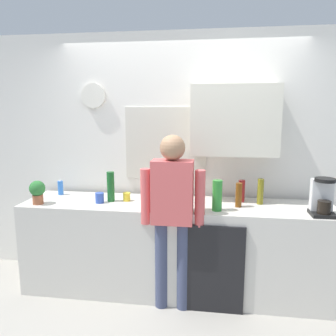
% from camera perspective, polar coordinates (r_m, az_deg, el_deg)
% --- Properties ---
extents(ground_plane, '(8.00, 8.00, 0.00)m').
position_cam_1_polar(ground_plane, '(3.32, 0.73, -22.89)').
color(ground_plane, '#9E998E').
extents(kitchen_counter, '(3.02, 0.64, 0.91)m').
position_cam_1_polar(kitchen_counter, '(3.37, 1.41, -13.63)').
color(kitchen_counter, beige).
rests_on(kitchen_counter, ground_plane).
extents(dishwasher_panel, '(0.56, 0.02, 0.82)m').
position_cam_1_polar(dishwasher_panel, '(3.07, 7.72, -17.13)').
color(dishwasher_panel, black).
rests_on(dishwasher_panel, ground_plane).
extents(back_wall_assembly, '(4.62, 0.42, 2.60)m').
position_cam_1_polar(back_wall_assembly, '(3.51, 3.28, 2.67)').
color(back_wall_assembly, white).
rests_on(back_wall_assembly, ground_plane).
extents(coffee_maker, '(0.20, 0.20, 0.33)m').
position_cam_1_polar(coffee_maker, '(3.15, 25.26, -4.78)').
color(coffee_maker, black).
rests_on(coffee_maker, kitchen_counter).
extents(bottle_dark_sauce, '(0.06, 0.06, 0.18)m').
position_cam_1_polar(bottle_dark_sauce, '(3.03, 1.06, -5.43)').
color(bottle_dark_sauce, black).
rests_on(bottle_dark_sauce, kitchen_counter).
extents(bottle_olive_oil, '(0.06, 0.06, 0.25)m').
position_cam_1_polar(bottle_olive_oil, '(3.29, 15.76, -3.95)').
color(bottle_olive_oil, olive).
rests_on(bottle_olive_oil, kitchen_counter).
extents(bottle_clear_soda, '(0.09, 0.09, 0.28)m').
position_cam_1_polar(bottle_clear_soda, '(3.00, 8.53, -4.74)').
color(bottle_clear_soda, '#2D8C33').
rests_on(bottle_clear_soda, kitchen_counter).
extents(bottle_red_vinegar, '(0.06, 0.06, 0.22)m').
position_cam_1_polar(bottle_red_vinegar, '(3.33, 12.66, -3.92)').
color(bottle_red_vinegar, maroon).
rests_on(bottle_red_vinegar, kitchen_counter).
extents(bottle_amber_beer, '(0.06, 0.06, 0.23)m').
position_cam_1_polar(bottle_amber_beer, '(3.15, 12.18, -4.60)').
color(bottle_amber_beer, brown).
rests_on(bottle_amber_beer, kitchen_counter).
extents(bottle_green_wine, '(0.07, 0.07, 0.30)m').
position_cam_1_polar(bottle_green_wine, '(3.31, -9.92, -3.19)').
color(bottle_green_wine, '#195923').
rests_on(bottle_green_wine, kitchen_counter).
extents(cup_blue_mug, '(0.08, 0.08, 0.10)m').
position_cam_1_polar(cup_blue_mug, '(3.30, -11.80, -5.10)').
color(cup_blue_mug, '#3351B2').
rests_on(cup_blue_mug, kitchen_counter).
extents(cup_yellow_cup, '(0.07, 0.07, 0.08)m').
position_cam_1_polar(cup_yellow_cup, '(3.32, -7.19, -4.98)').
color(cup_yellow_cup, yellow).
rests_on(cup_yellow_cup, kitchen_counter).
extents(potted_plant, '(0.15, 0.15, 0.23)m').
position_cam_1_polar(potted_plant, '(3.41, -21.75, -3.68)').
color(potted_plant, '#9E5638').
rests_on(potted_plant, kitchen_counter).
extents(dish_soap, '(0.06, 0.06, 0.18)m').
position_cam_1_polar(dish_soap, '(3.72, -18.18, -3.23)').
color(dish_soap, blue).
rests_on(dish_soap, kitchen_counter).
extents(person_at_sink, '(0.57, 0.22, 1.60)m').
position_cam_1_polar(person_at_sink, '(2.92, 0.78, -7.07)').
color(person_at_sink, '#3F4766').
rests_on(person_at_sink, ground_plane).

